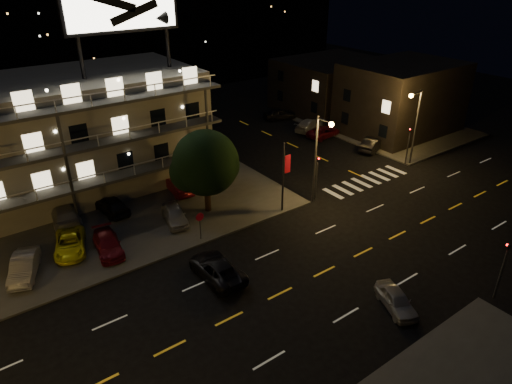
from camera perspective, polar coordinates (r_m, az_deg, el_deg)
ground at (r=31.79m, az=5.89°, el=-11.15°), size 140.00×140.00×0.00m
curb_nw at (r=42.96m, az=-27.67°, el=-3.32°), size 44.00×24.00×0.15m
curb_ne at (r=63.76m, az=14.31°, el=8.48°), size 16.00×24.00×0.15m
motel at (r=44.95m, az=-25.06°, el=6.04°), size 28.00×13.80×18.10m
side_bldg_front at (r=60.24m, az=17.67°, el=11.13°), size 14.06×10.00×8.50m
side_bldg_back at (r=67.93m, az=9.44°, el=13.09°), size 14.06×12.00×7.00m
streetlight_nc at (r=39.44m, az=7.86°, el=5.07°), size 0.44×1.92×8.00m
streetlight_ne at (r=49.62m, az=19.22°, el=8.46°), size 1.92×0.44×8.00m
signal_nw at (r=41.07m, az=7.62°, el=2.37°), size 0.20×0.27×4.60m
signal_sw at (r=32.74m, az=28.53°, el=-8.02°), size 0.20×0.27×4.60m
signal_ne at (r=50.38m, az=18.53°, el=5.94°), size 0.27×0.20×4.60m
banner_north at (r=38.25m, az=3.51°, el=2.06°), size 0.83×0.16×6.40m
stop_sign at (r=35.15m, az=-7.02°, el=-3.71°), size 0.91×0.11×2.61m
tree at (r=37.92m, az=-6.37°, el=3.40°), size 5.75×5.54×7.24m
lot_car_1 at (r=35.34m, az=-27.01°, el=-8.32°), size 2.99×4.53×1.41m
lot_car_2 at (r=36.75m, az=-22.24°, el=-5.97°), size 3.34×4.94×1.26m
lot_car_3 at (r=35.71m, az=-18.03°, el=-6.21°), size 2.37×4.53×1.25m
lot_car_4 at (r=38.19m, az=-10.14°, el=-2.79°), size 2.47×4.27×1.37m
lot_car_7 at (r=40.63m, az=-22.80°, el=-2.58°), size 2.78×5.49×1.53m
lot_car_8 at (r=40.86m, az=-17.66°, el=-1.53°), size 2.22×4.47×1.47m
lot_car_9 at (r=43.07m, az=-9.77°, el=0.97°), size 2.02×4.65×1.49m
side_car_0 at (r=54.04m, az=14.41°, el=5.86°), size 4.83×2.96×1.50m
side_car_1 at (r=57.09m, az=8.45°, el=7.47°), size 4.92×2.75×1.30m
side_car_2 at (r=59.00m, az=6.73°, el=8.32°), size 5.51×3.63×1.48m
side_car_3 at (r=63.04m, az=2.98°, el=9.73°), size 4.79×3.11×1.52m
road_car_east at (r=30.56m, az=17.12°, el=-12.77°), size 2.76×3.92×1.24m
road_car_west at (r=31.77m, az=-4.93°, el=-9.53°), size 2.33×5.03×1.40m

